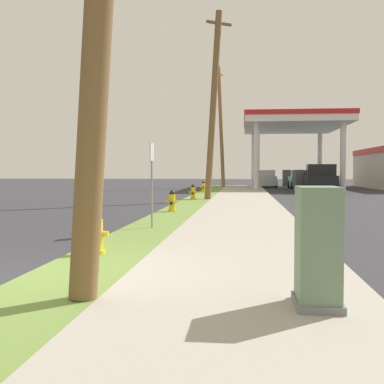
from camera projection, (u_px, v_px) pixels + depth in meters
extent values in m
plane|color=#333338|center=(28.00, 281.00, 6.86)|extent=(160.00, 160.00, 0.00)
cube|color=olive|center=(76.00, 278.00, 6.78)|extent=(1.40, 80.00, 0.12)
cube|color=#A8A093|center=(241.00, 282.00, 6.54)|extent=(3.20, 80.00, 0.12)
cylinder|color=yellow|center=(97.00, 252.00, 8.40)|extent=(0.29, 0.29, 0.06)
cylinder|color=yellow|center=(97.00, 236.00, 8.39)|extent=(0.22, 0.22, 0.60)
sphere|color=black|center=(96.00, 217.00, 8.37)|extent=(0.19, 0.19, 0.19)
cylinder|color=black|center=(96.00, 212.00, 8.37)|extent=(0.06, 0.06, 0.05)
cylinder|color=yellow|center=(88.00, 233.00, 8.40)|extent=(0.10, 0.09, 0.09)
cylinder|color=yellow|center=(106.00, 234.00, 8.37)|extent=(0.10, 0.09, 0.09)
cylinder|color=black|center=(94.00, 238.00, 8.22)|extent=(0.11, 0.12, 0.11)
cylinder|color=yellow|center=(172.00, 210.00, 17.01)|extent=(0.29, 0.29, 0.06)
cylinder|color=yellow|center=(172.00, 203.00, 17.00)|extent=(0.22, 0.22, 0.60)
sphere|color=black|center=(172.00, 193.00, 16.98)|extent=(0.19, 0.19, 0.19)
cylinder|color=black|center=(172.00, 191.00, 16.98)|extent=(0.06, 0.06, 0.05)
cylinder|color=yellow|center=(168.00, 201.00, 17.01)|extent=(0.10, 0.09, 0.09)
cylinder|color=yellow|center=(177.00, 201.00, 16.98)|extent=(0.10, 0.09, 0.09)
cylinder|color=black|center=(171.00, 203.00, 16.83)|extent=(0.11, 0.12, 0.11)
cylinder|color=yellow|center=(193.00, 199.00, 24.10)|extent=(0.29, 0.29, 0.06)
cylinder|color=yellow|center=(193.00, 193.00, 24.09)|extent=(0.22, 0.22, 0.60)
sphere|color=black|center=(193.00, 186.00, 24.07)|extent=(0.19, 0.19, 0.19)
cylinder|color=black|center=(193.00, 185.00, 24.07)|extent=(0.06, 0.06, 0.05)
cylinder|color=yellow|center=(190.00, 192.00, 24.10)|extent=(0.10, 0.09, 0.09)
cylinder|color=yellow|center=(196.00, 192.00, 24.07)|extent=(0.10, 0.09, 0.09)
cylinder|color=black|center=(193.00, 193.00, 23.92)|extent=(0.11, 0.12, 0.11)
cylinder|color=yellow|center=(203.00, 192.00, 31.74)|extent=(0.29, 0.29, 0.06)
cylinder|color=yellow|center=(203.00, 188.00, 31.73)|extent=(0.22, 0.22, 0.60)
sphere|color=black|center=(203.00, 182.00, 31.71)|extent=(0.19, 0.19, 0.19)
cylinder|color=black|center=(203.00, 181.00, 31.71)|extent=(0.06, 0.06, 0.05)
cylinder|color=yellow|center=(201.00, 187.00, 31.74)|extent=(0.10, 0.09, 0.09)
cylinder|color=yellow|center=(206.00, 187.00, 31.71)|extent=(0.10, 0.09, 0.09)
cylinder|color=black|center=(203.00, 188.00, 31.56)|extent=(0.11, 0.12, 0.11)
cylinder|color=brown|center=(213.00, 105.00, 24.23)|extent=(0.98, 0.79, 9.41)
cube|color=brown|center=(219.00, 23.00, 24.19)|extent=(1.24, 0.86, 0.12)
cylinder|color=#937047|center=(221.00, 127.00, 42.54)|extent=(0.85, 1.21, 10.43)
cube|color=#937047|center=(219.00, 74.00, 41.97)|extent=(0.76, 1.29, 0.12)
cube|color=slate|center=(317.00, 302.00, 5.15)|extent=(0.48, 0.68, 0.08)
cube|color=slate|center=(318.00, 247.00, 5.12)|extent=(0.42, 0.62, 1.27)
cylinder|color=gray|center=(152.00, 186.00, 12.12)|extent=(0.05, 0.05, 2.10)
cube|color=white|center=(152.00, 152.00, 12.08)|extent=(0.04, 0.36, 0.44)
cylinder|color=silver|center=(257.00, 157.00, 36.41)|extent=(0.44, 0.44, 5.15)
cylinder|color=silver|center=(343.00, 157.00, 35.74)|extent=(0.44, 0.44, 5.15)
cylinder|color=silver|center=(254.00, 160.00, 47.30)|extent=(0.44, 0.44, 5.15)
cylinder|color=silver|center=(320.00, 160.00, 46.63)|extent=(0.44, 0.44, 5.15)
cube|color=white|center=(292.00, 125.00, 41.40)|extent=(8.13, 12.76, 0.50)
cube|color=red|center=(292.00, 120.00, 41.38)|extent=(8.23, 12.86, 0.36)
cube|color=#47474C|center=(299.00, 180.00, 36.16)|extent=(0.70, 1.10, 1.60)
cube|color=#47474C|center=(286.00, 178.00, 47.05)|extent=(0.70, 1.10, 1.60)
cube|color=red|center=(375.00, 150.00, 40.76)|extent=(0.50, 14.90, 0.50)
cube|color=#197075|center=(301.00, 182.00, 41.53)|extent=(1.88, 4.53, 0.85)
cube|color=#197075|center=(301.00, 173.00, 41.28)|extent=(1.63, 2.05, 0.56)
cylinder|color=black|center=(289.00, 184.00, 43.33)|extent=(0.23, 0.60, 0.60)
cylinder|color=black|center=(309.00, 184.00, 43.13)|extent=(0.23, 0.60, 0.60)
cylinder|color=black|center=(292.00, 186.00, 39.96)|extent=(0.23, 0.60, 0.60)
cylinder|color=black|center=(314.00, 186.00, 39.76)|extent=(0.23, 0.60, 0.60)
cube|color=#BCBCC1|center=(265.00, 181.00, 45.31)|extent=(1.88, 4.52, 0.85)
cube|color=#BCBCC1|center=(266.00, 173.00, 45.06)|extent=(1.63, 2.04, 0.56)
cylinder|color=black|center=(256.00, 183.00, 47.10)|extent=(0.23, 0.60, 0.60)
cylinder|color=black|center=(273.00, 183.00, 46.93)|extent=(0.23, 0.60, 0.60)
cylinder|color=black|center=(257.00, 184.00, 43.71)|extent=(0.23, 0.60, 0.60)
cylinder|color=black|center=(276.00, 184.00, 43.55)|extent=(0.23, 0.60, 0.60)
cube|color=black|center=(319.00, 182.00, 33.94)|extent=(2.32, 5.51, 1.00)
cube|color=black|center=(321.00, 170.00, 32.94)|extent=(1.96, 2.16, 0.76)
cube|color=black|center=(318.00, 173.00, 35.08)|extent=(2.05, 3.02, 0.24)
cylinder|color=black|center=(337.00, 188.00, 31.68)|extent=(0.26, 0.77, 0.76)
cylinder|color=black|center=(307.00, 188.00, 31.99)|extent=(0.26, 0.77, 0.76)
cylinder|color=black|center=(330.00, 186.00, 35.92)|extent=(0.26, 0.77, 0.76)
cylinder|color=black|center=(303.00, 186.00, 36.23)|extent=(0.26, 0.77, 0.76)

